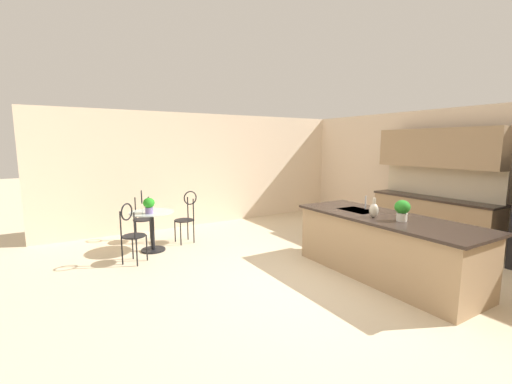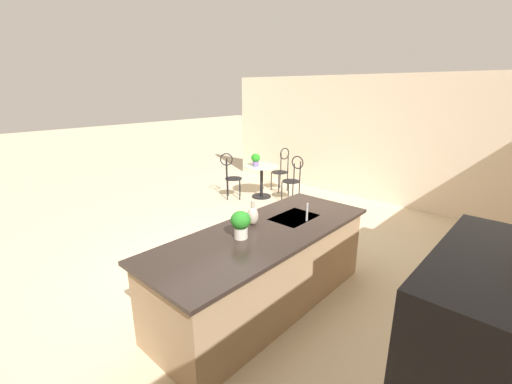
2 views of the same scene
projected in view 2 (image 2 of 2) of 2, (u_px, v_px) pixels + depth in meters
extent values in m
plane|color=beige|center=(232.00, 268.00, 4.69)|extent=(40.00, 40.00, 0.00)
cube|color=beige|center=(372.00, 139.00, 7.30)|extent=(0.12, 7.80, 2.70)
cube|color=tan|center=(264.00, 270.00, 3.80)|extent=(2.70, 0.96, 0.88)
cube|color=#2D231E|center=(264.00, 233.00, 3.66)|extent=(2.80, 1.06, 0.04)
cube|color=#B2B5BA|center=(294.00, 218.00, 4.05)|extent=(0.56, 0.40, 0.03)
cylinder|color=black|center=(261.00, 196.00, 7.78)|extent=(0.44, 0.44, 0.03)
cylinder|color=black|center=(262.00, 181.00, 7.67)|extent=(0.07, 0.07, 0.69)
cylinder|color=#B2C6C1|center=(262.00, 166.00, 7.57)|extent=(0.80, 0.80, 0.01)
cylinder|color=black|center=(240.00, 187.00, 7.78)|extent=(0.03, 0.03, 0.45)
cylinder|color=black|center=(240.00, 190.00, 7.52)|extent=(0.03, 0.03, 0.45)
cylinder|color=black|center=(228.00, 187.00, 7.78)|extent=(0.03, 0.03, 0.45)
cylinder|color=black|center=(227.00, 190.00, 7.51)|extent=(0.03, 0.03, 0.45)
cylinder|color=black|center=(234.00, 179.00, 7.58)|extent=(0.54, 0.54, 0.02)
cylinder|color=black|center=(227.00, 168.00, 7.63)|extent=(0.03, 0.03, 0.45)
cylinder|color=black|center=(226.00, 171.00, 7.39)|extent=(0.03, 0.03, 0.45)
torus|color=black|center=(226.00, 159.00, 7.44)|extent=(0.21, 0.22, 0.28)
cylinder|color=black|center=(279.00, 184.00, 8.03)|extent=(0.03, 0.03, 0.45)
cylinder|color=black|center=(271.00, 181.00, 8.25)|extent=(0.03, 0.03, 0.45)
cylinder|color=black|center=(287.00, 182.00, 8.19)|extent=(0.03, 0.03, 0.45)
cylinder|color=black|center=(280.00, 179.00, 8.41)|extent=(0.03, 0.03, 0.45)
cylinder|color=black|center=(280.00, 172.00, 8.15)|extent=(0.45, 0.45, 0.02)
cylinder|color=black|center=(288.00, 164.00, 8.07)|extent=(0.03, 0.03, 0.45)
cylinder|color=black|center=(281.00, 162.00, 8.27)|extent=(0.03, 0.03, 0.45)
torus|color=black|center=(285.00, 154.00, 8.11)|extent=(0.28, 0.08, 0.28)
cylinder|color=black|center=(282.00, 192.00, 7.40)|extent=(0.03, 0.03, 0.45)
cylinder|color=black|center=(288.00, 189.00, 7.62)|extent=(0.03, 0.03, 0.45)
cylinder|color=black|center=(293.00, 194.00, 7.24)|extent=(0.03, 0.03, 0.45)
cylinder|color=black|center=(299.00, 191.00, 7.45)|extent=(0.03, 0.03, 0.45)
cylinder|color=black|center=(291.00, 181.00, 7.36)|extent=(0.41, 0.41, 0.02)
cylinder|color=black|center=(294.00, 174.00, 7.11)|extent=(0.03, 0.03, 0.45)
cylinder|color=black|center=(300.00, 172.00, 7.31)|extent=(0.03, 0.03, 0.45)
torus|color=black|center=(297.00, 162.00, 7.14)|extent=(0.05, 0.28, 0.28)
cylinder|color=#B2B5BA|center=(307.00, 212.00, 3.90)|extent=(0.02, 0.02, 0.22)
cylinder|color=#7A669E|center=(256.00, 164.00, 7.51)|extent=(0.14, 0.14, 0.11)
ellipsoid|color=#259220|center=(256.00, 158.00, 7.47)|extent=(0.20, 0.20, 0.18)
cylinder|color=beige|center=(241.00, 233.00, 3.47)|extent=(0.14, 0.14, 0.11)
ellipsoid|color=#257E22|center=(241.00, 220.00, 3.43)|extent=(0.21, 0.21, 0.19)
ellipsoid|color=#BCB29E|center=(253.00, 216.00, 3.80)|extent=(0.13, 0.13, 0.21)
cylinder|color=#BCB29E|center=(253.00, 204.00, 3.76)|extent=(0.04, 0.04, 0.08)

